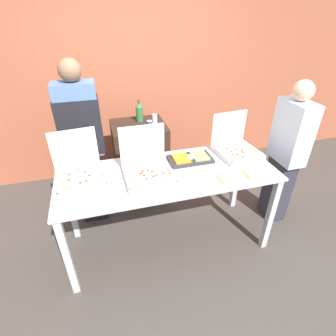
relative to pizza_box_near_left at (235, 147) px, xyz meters
name	(u,v)px	position (x,y,z in m)	size (l,w,h in m)	color
ground_plane	(168,240)	(-0.78, -0.17, -0.98)	(16.00, 16.00, 0.00)	#423D38
brick_wall_behind	(134,77)	(-0.78, 1.53, 0.42)	(10.00, 0.06, 2.80)	#9E5138
buffet_table	(168,183)	(-0.78, -0.17, -0.19)	(2.04, 0.80, 0.90)	#B7BABF
pizza_box_near_left	(235,147)	(0.00, 0.00, 0.00)	(0.44, 0.45, 0.40)	silver
pizza_box_near_right	(147,168)	(-0.98, -0.15, 0.00)	(0.43, 0.44, 0.42)	silver
pizza_box_far_left	(79,171)	(-1.57, -0.05, 0.00)	(0.45, 0.47, 0.41)	silver
paper_plate_front_left	(226,179)	(-0.32, -0.44, -0.06)	(0.21, 0.21, 0.03)	white
paper_plate_front_right	(252,175)	(-0.05, -0.43, -0.06)	(0.23, 0.23, 0.03)	white
veggie_tray	(190,159)	(-0.50, -0.02, -0.05)	(0.44, 0.24, 0.05)	#28282D
sideboard_podium	(140,160)	(-0.88, 0.83, -0.48)	(0.66, 0.58, 1.00)	black
soda_bottle	(139,112)	(-0.84, 0.93, 0.14)	(0.09, 0.09, 0.28)	#2D6638
soda_can_silver	(155,119)	(-0.68, 0.79, 0.08)	(0.07, 0.07, 0.12)	silver
soda_can_colored	(149,126)	(-0.78, 0.60, 0.08)	(0.07, 0.07, 0.12)	#334CB2
person_server_vest	(83,140)	(-1.53, 0.47, 0.07)	(0.42, 0.24, 1.84)	black
person_guest_cap	(286,154)	(0.57, -0.11, -0.11)	(0.22, 0.40, 1.65)	#2D2D38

